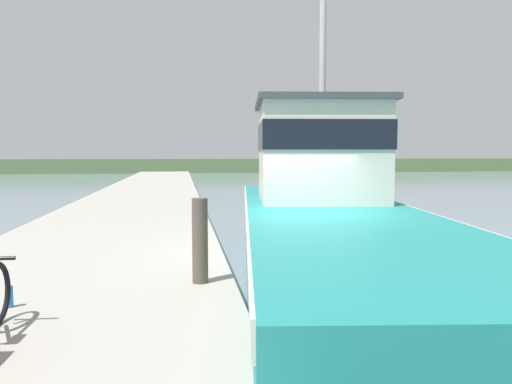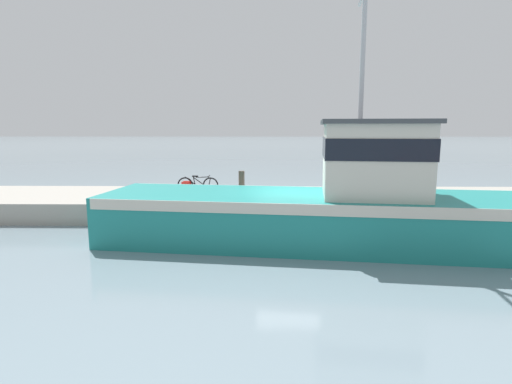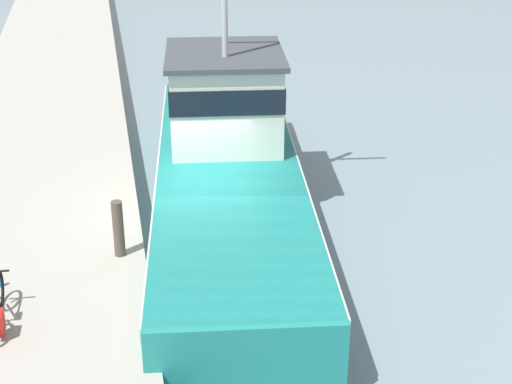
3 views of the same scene
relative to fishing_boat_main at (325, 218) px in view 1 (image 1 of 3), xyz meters
name	(u,v)px [view 1 (image 1 of 3)]	position (x,y,z in m)	size (l,w,h in m)	color
ground_plane	(300,295)	(-0.80, -1.20, -1.22)	(320.00, 320.00, 0.00)	gray
dock_pier	(88,282)	(-4.43, -1.20, -0.83)	(4.54, 80.00, 0.78)	#A39E93
far_shoreline	(411,165)	(29.20, 56.64, -0.31)	(180.00, 5.00, 1.82)	#567047
fishing_boat_main	(325,218)	(0.00, 0.00, 0.00)	(4.75, 15.29, 8.33)	teal
mooring_post	(200,241)	(-2.63, -3.04, 0.14)	(0.21, 0.21, 1.15)	#51473D
water_bottle_by_bike	(10,297)	(-4.82, -3.80, -0.31)	(0.08, 0.08, 0.25)	blue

